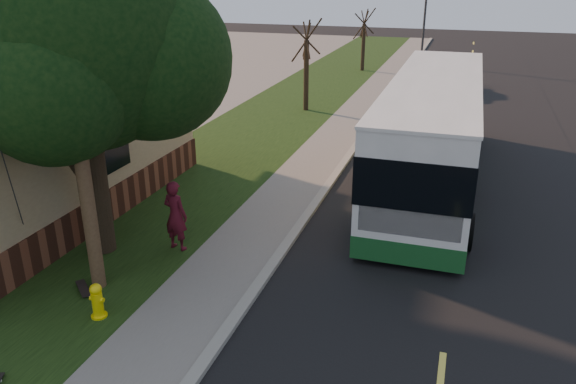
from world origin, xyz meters
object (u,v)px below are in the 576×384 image
object	(u,v)px
bare_tree_far	(364,41)
skateboard_spare	(83,288)
utility_pole	(69,76)
transit_bus	(433,129)
skateboarder	(176,215)
traffic_signal	(424,19)
fire_hydrant	(97,301)
distant_car	(449,79)
bare_tree_near	(306,67)
dumpster	(79,138)
leafy_tree	(81,35)

from	to	relation	value
bare_tree_far	skateboard_spare	size ratio (longest dim) A/B	5.81
utility_pole	transit_bus	size ratio (longest dim) A/B	0.73
skateboarder	traffic_signal	bearing A→B (deg)	-84.60
traffic_signal	skateboard_spare	size ratio (longest dim) A/B	7.93
fire_hydrant	bare_tree_far	world-z (taller)	bare_tree_far
fire_hydrant	utility_pole	size ratio (longest dim) A/B	0.08
skateboard_spare	utility_pole	bearing A→B (deg)	55.78
bare_tree_far	distant_car	bearing A→B (deg)	-41.70
skateboarder	bare_tree_near	bearing A→B (deg)	-75.22
skateboard_spare	bare_tree_far	bearing A→B (deg)	89.03
bare_tree_near	transit_bus	bearing A→B (deg)	-51.38
transit_bus	dumpster	bearing A→B (deg)	-174.51
traffic_signal	skateboard_spare	distance (m)	33.66
leafy_tree	skateboard_spare	distance (m)	5.44
bare_tree_far	traffic_signal	size ratio (longest dim) A/B	0.73
bare_tree_near	skateboard_spare	world-z (taller)	bare_tree_near
skateboard_spare	distant_car	world-z (taller)	distant_car
leafy_tree	skateboard_spare	xyz separation A→B (m)	(0.67, -1.94, -5.04)
skateboarder	utility_pole	bearing A→B (deg)	79.99
dumpster	distant_car	size ratio (longest dim) A/B	0.36
bare_tree_far	traffic_signal	xyz separation A→B (m)	(3.50, 4.00, 1.16)
fire_hydrant	skateboard_spare	bearing A→B (deg)	141.48
leafy_tree	skateboarder	bearing A→B (deg)	15.02
skateboarder	leafy_tree	bearing A→B (deg)	25.96
skateboard_spare	distant_car	bearing A→B (deg)	75.20
utility_pole	bare_tree_near	distance (m)	17.19
bare_tree_far	traffic_signal	bearing A→B (deg)	48.81
traffic_signal	transit_bus	xyz separation A→B (m)	(2.48, -24.11, -1.37)
bare_tree_near	distant_car	distance (m)	9.40
skateboard_spare	skateboarder	bearing A→B (deg)	67.32
bare_tree_near	leafy_tree	bearing A→B (deg)	-92.50
utility_pole	traffic_signal	bearing A→B (deg)	83.42
utility_pole	leafy_tree	size ratio (longest dim) A/B	1.16
transit_bus	skateboarder	world-z (taller)	transit_bus
fire_hydrant	skateboarder	xyz separation A→B (m)	(0.10, 3.10, 0.52)
traffic_signal	transit_bus	world-z (taller)	traffic_signal
transit_bus	utility_pole	bearing A→B (deg)	-125.23
dumpster	distant_car	world-z (taller)	distant_car
dumpster	leafy_tree	bearing A→B (deg)	-48.59
skateboard_spare	fire_hydrant	bearing A→B (deg)	-38.52
bare_tree_near	transit_bus	xyz separation A→B (m)	(6.48, -8.11, -0.36)
leafy_tree	dumpster	bearing A→B (deg)	131.41
fire_hydrant	utility_pole	xyz separation A→B (m)	(-0.71, 0.99, 4.20)
fire_hydrant	leafy_tree	bearing A→B (deg)	120.67
leafy_tree	traffic_signal	bearing A→B (deg)	81.53
leafy_tree	skateboard_spare	bearing A→B (deg)	-70.78
leafy_tree	skateboard_spare	world-z (taller)	leafy_tree
traffic_signal	bare_tree_far	bearing A→B (deg)	-131.19
leafy_tree	skateboard_spare	size ratio (longest dim) A/B	11.24
utility_pole	bare_tree_near	world-z (taller)	utility_pole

